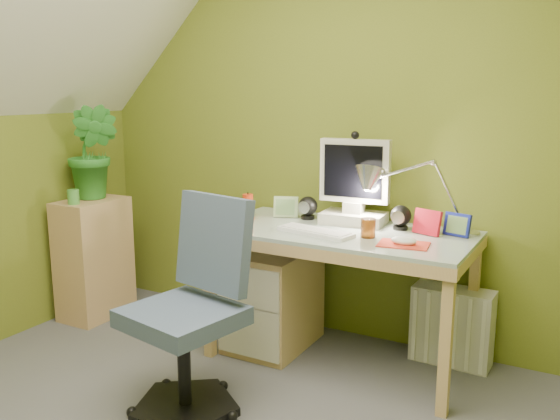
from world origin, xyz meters
The scene contains 19 objects.
wall_back centered at (0.00, 1.60, 1.20)m, with size 3.20×0.01×2.40m, color olive.
desk centered at (0.24, 1.23, 0.36)m, with size 1.35×0.68×0.73m, color tan, non-canonical shape.
monitor centered at (0.24, 1.41, 1.01)m, with size 0.41×0.24×0.56m, color beige, non-canonical shape.
speaker_left centered at (-0.03, 1.39, 0.79)m, with size 0.11×0.11×0.13m, color black, non-canonical shape.
speaker_right centered at (0.51, 1.39, 0.79)m, with size 0.11×0.11×0.13m, color black, non-canonical shape.
keyboard centered at (0.16, 1.09, 0.74)m, with size 0.41×0.13×0.02m, color white.
mousepad centered at (0.62, 1.09, 0.73)m, with size 0.23×0.17×0.01m, color red.
mouse centered at (0.62, 1.09, 0.75)m, with size 0.12×0.08×0.04m, color white.
amber_tumbler centered at (0.42, 1.15, 0.77)m, with size 0.07×0.07×0.09m, color #924B15.
candle_cluster centered at (-0.36, 1.24, 0.79)m, with size 0.17×0.15×0.13m, color red, non-canonical shape.
photo_frame_red centered at (0.66, 1.35, 0.79)m, with size 0.15×0.02×0.13m, color red.
photo_frame_blue centered at (0.80, 1.39, 0.78)m, with size 0.14×0.02×0.12m, color navy.
photo_frame_green centered at (-0.16, 1.37, 0.79)m, with size 0.14×0.02×0.12m, color #96B47C.
desk_lamp centered at (0.69, 1.41, 1.00)m, with size 0.51×0.22×0.55m, color silver, non-canonical shape.
side_ledge centered at (-1.40, 1.07, 0.38)m, with size 0.28×0.44×0.76m, color tan.
potted_plant centered at (-1.40, 1.12, 1.06)m, with size 0.33×0.26×0.59m, color #2E7F2A.
green_cup centered at (-1.38, 0.92, 0.81)m, with size 0.07×0.07×0.09m, color #4C9B40.
task_chair centered at (-0.17, 0.40, 0.47)m, with size 0.52×0.52×0.94m, color #41506B, non-canonical shape.
radiator centered at (0.78, 1.49, 0.21)m, with size 0.42×0.17×0.42m, color silver.
Camera 1 is at (1.41, -1.56, 1.45)m, focal length 38.00 mm.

